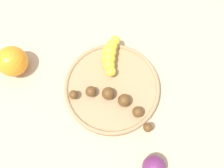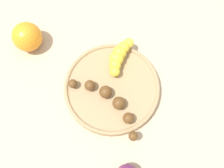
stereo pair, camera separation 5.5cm
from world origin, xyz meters
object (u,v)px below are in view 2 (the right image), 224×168
(banana_yellow, at_px, (119,56))
(banana_overripe, at_px, (109,101))
(fruit_bowl, at_px, (112,87))
(orange_fruit, at_px, (27,37))

(banana_yellow, bearing_deg, banana_overripe, 102.56)
(fruit_bowl, height_order, orange_fruit, orange_fruit)
(banana_overripe, height_order, orange_fruit, orange_fruit)
(fruit_bowl, bearing_deg, banana_yellow, -136.11)
(fruit_bowl, distance_m, banana_overripe, 0.05)
(banana_yellow, bearing_deg, fruit_bowl, 101.01)
(fruit_bowl, height_order, banana_yellow, banana_yellow)
(fruit_bowl, relative_size, orange_fruit, 3.13)
(orange_fruit, bearing_deg, banana_yellow, 134.46)
(fruit_bowl, xyz_separation_m, banana_yellow, (-0.06, -0.05, 0.03))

